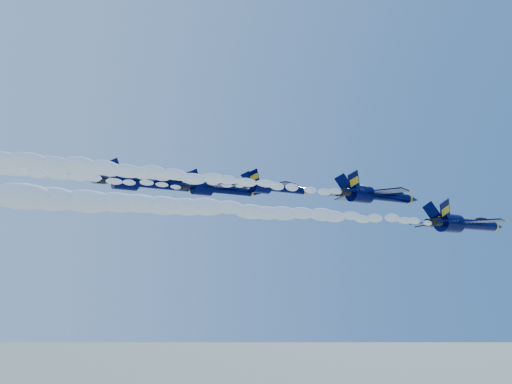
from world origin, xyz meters
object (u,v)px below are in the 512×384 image
jet_fourth (218,189)px  jet_third (275,188)px  jet_lead (464,224)px  jet_fifth (147,183)px  jet_second (376,195)px

jet_fourth → jet_third: bearing=-34.4°
jet_lead → jet_fifth: 55.22m
jet_third → jet_fifth: jet_fifth is taller
jet_second → jet_fourth: (-19.97, 18.52, 1.80)m
jet_third → jet_fourth: jet_third is taller
jet_lead → jet_fourth: jet_fourth is taller
jet_second → jet_fifth: bearing=140.4°
jet_fourth → jet_fifth: size_ratio=0.83×
jet_second → jet_fourth: 27.29m
jet_second → jet_third: jet_third is taller
jet_third → jet_fourth: bearing=145.6°
jet_third → jet_fourth: size_ratio=0.93×
jet_fifth → jet_third: bearing=-33.5°
jet_second → jet_fourth: bearing=137.1°
jet_fourth → jet_fifth: (-10.72, 6.90, 1.14)m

